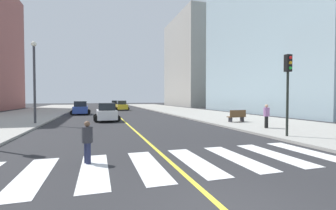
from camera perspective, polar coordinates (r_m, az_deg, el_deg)
name	(u,v)px	position (r m, az deg, el deg)	size (l,w,h in m)	color
sidewalk_kerb_east	(228,118)	(28.20, 14.71, -3.03)	(10.00, 120.00, 0.15)	#9E9B93
crosswalk_paint	(172,163)	(8.66, 0.94, -14.24)	(13.50, 4.00, 0.01)	silver
lane_divider_paint	(113,111)	(44.06, -13.58, -1.42)	(0.16, 80.00, 0.01)	yellow
parking_garage_concrete	(203,63)	(73.09, 8.64, 10.27)	(18.00, 24.00, 26.52)	#9E9B93
car_yellow_nearest	(122,106)	(46.07, -11.43, -0.18)	(2.72, 4.28, 1.89)	gold
car_blue_second	(81,108)	(35.61, -20.82, -0.77)	(2.77, 4.37, 1.94)	#2D479E
car_white_third	(106,113)	(24.74, -15.02, -1.82)	(2.70, 4.26, 1.88)	silver
car_black_fourth	(115,104)	(63.41, -13.09, 0.26)	(2.52, 3.95, 1.74)	black
traffic_light_near_corner	(288,79)	(15.23, 27.60, 5.75)	(0.36, 0.41, 4.78)	black
park_bench	(237,116)	(22.53, 16.70, -2.67)	(1.84, 0.72, 1.12)	brown
pedestrian_crossing	(87,140)	(8.94, -19.37, -8.22)	(0.39, 0.39, 1.56)	#232847
pedestrian_waiting_east	(266,115)	(18.71, 23.22, -2.29)	(0.44, 0.44, 1.77)	black
street_lamp	(34,75)	(23.72, -30.22, 6.45)	(0.44, 0.44, 7.24)	#38383D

